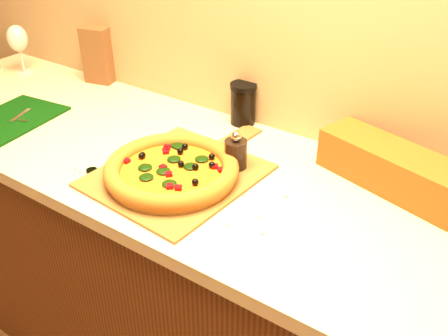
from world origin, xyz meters
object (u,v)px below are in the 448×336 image
(wine_glass, at_px, (18,40))
(cutting_board, at_px, (10,119))
(pizza, at_px, (172,170))
(pepper_grinder, at_px, (236,154))
(pizza_peel, at_px, (181,173))
(dark_jar, at_px, (243,103))

(wine_glass, bearing_deg, cutting_board, -42.64)
(pizza, xyz_separation_m, pepper_grinder, (0.11, 0.14, 0.02))
(pizza_peel, xyz_separation_m, cutting_board, (-0.68, -0.06, 0.00))
(pizza, bearing_deg, cutting_board, -177.70)
(cutting_board, xyz_separation_m, dark_jar, (0.64, 0.43, 0.06))
(pizza, height_order, dark_jar, dark_jar)
(pizza, xyz_separation_m, wine_glass, (-1.01, 0.28, 0.11))
(pizza_peel, bearing_deg, wine_glass, 170.41)
(pizza_peel, height_order, wine_glass, wine_glass)
(pepper_grinder, distance_m, wine_glass, 1.13)
(pizza, relative_size, cutting_board, 1.03)
(pizza, bearing_deg, pizza_peel, 88.33)
(pepper_grinder, bearing_deg, cutting_board, -167.69)
(pizza, height_order, cutting_board, pizza)
(pepper_grinder, bearing_deg, pizza, -127.22)
(pizza_peel, height_order, dark_jar, dark_jar)
(pizza_peel, distance_m, cutting_board, 0.68)
(pizza_peel, bearing_deg, pizza, -87.88)
(cutting_board, bearing_deg, dark_jar, 26.46)
(pizza, distance_m, cutting_board, 0.68)
(pizza_peel, relative_size, wine_glass, 3.02)
(pizza, xyz_separation_m, cutting_board, (-0.68, -0.03, -0.03))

